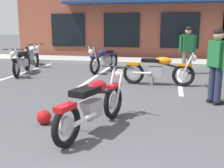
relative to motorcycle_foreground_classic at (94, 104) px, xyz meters
name	(u,v)px	position (x,y,z in m)	size (l,w,h in m)	color
ground_plane	(113,112)	(0.10, 1.06, -0.46)	(80.00, 80.00, 0.00)	#47474C
sidewalk_kerb	(147,61)	(0.10, 8.63, -0.39)	(22.00, 1.80, 0.14)	#A8A59E
brick_storefront_building	(154,23)	(0.10, 12.83, 1.35)	(14.41, 6.51, 3.61)	brown
painted_stall_lines	(137,77)	(0.10, 5.03, -0.46)	(14.12, 4.80, 0.01)	silver
motorcycle_foreground_classic	(94,104)	(0.00, 0.00, 0.00)	(0.89, 2.06, 0.98)	black
motorcycle_red_sportbike	(104,59)	(-1.26, 5.93, 0.00)	(0.88, 2.07, 0.98)	black
motorcycle_blue_standard	(32,55)	(-4.75, 6.87, 0.00)	(1.59, 1.71, 0.98)	black
motorcycle_green_cafe_racer	(22,61)	(-3.99, 4.70, 0.00)	(0.91, 2.07, 0.98)	black
motorcycle_cream_vintage	(159,69)	(0.87, 3.84, 0.00)	(2.11, 0.66, 0.98)	black
person_in_shorts_foreground	(217,62)	(2.19, 2.11, 0.49)	(0.42, 0.56, 1.68)	black
person_by_back_row	(187,47)	(1.75, 5.94, 0.49)	(0.60, 0.36, 1.68)	black
helmet_on_pavement	(44,117)	(-0.95, 0.10, -0.33)	(0.26, 0.26, 0.26)	#B71414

